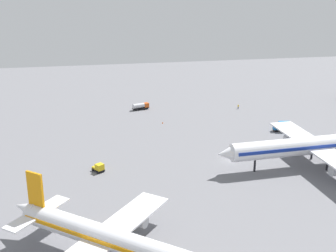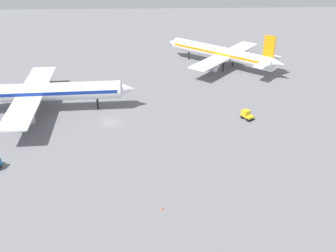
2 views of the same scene
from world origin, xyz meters
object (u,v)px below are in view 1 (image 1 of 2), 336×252
object	(u,v)px
airplane_taxiing	(110,239)
baggage_tug	(99,168)
airplane_at_gate	(311,145)
safety_cone_near_gate	(163,123)
ground_crew_worker	(238,106)
catering_truck	(282,126)
fuel_truck	(141,106)

from	to	relation	value
airplane_taxiing	baggage_tug	world-z (taller)	airplane_taxiing
airplane_at_gate	safety_cone_near_gate	distance (m)	54.40
airplane_at_gate	baggage_tug	xyz separation A→B (m)	(6.37, 56.58, -4.68)
ground_crew_worker	catering_truck	bearing A→B (deg)	173.78
airplane_at_gate	airplane_taxiing	world-z (taller)	airplane_at_gate
baggage_tug	safety_cone_near_gate	xyz separation A→B (m)	(36.42, -23.46, -0.86)
airplane_taxiing	fuel_truck	world-z (taller)	airplane_taxiing
airplane_taxiing	airplane_at_gate	bearing A→B (deg)	71.03
catering_truck	baggage_tug	distance (m)	64.57
fuel_truck	catering_truck	xyz separation A→B (m)	(-33.17, -42.84, 0.31)
airplane_taxiing	fuel_truck	distance (m)	96.97
baggage_tug	ground_crew_worker	bearing A→B (deg)	98.21
ground_crew_worker	airplane_at_gate	bearing A→B (deg)	163.36
airplane_at_gate	safety_cone_near_gate	xyz separation A→B (m)	(42.79, 33.13, -5.54)
airplane_at_gate	baggage_tug	bearing A→B (deg)	-9.72
ground_crew_worker	safety_cone_near_gate	size ratio (longest dim) A/B	2.78
airplane_at_gate	catering_truck	bearing A→B (deg)	-102.26
airplane_at_gate	airplane_taxiing	xyz separation A→B (m)	(-34.41, 56.18, -0.65)
airplane_taxiing	catering_truck	world-z (taller)	airplane_taxiing
fuel_truck	ground_crew_worker	size ratio (longest dim) A/B	3.94
catering_truck	baggage_tug	xyz separation A→B (m)	(-21.32, 60.95, -0.54)
airplane_taxiing	fuel_truck	xyz separation A→B (m)	(95.27, -17.71, -3.80)
ground_crew_worker	fuel_truck	bearing A→B (deg)	63.22
safety_cone_near_gate	airplane_at_gate	bearing A→B (deg)	-142.26
airplane_at_gate	fuel_truck	xyz separation A→B (m)	(60.85, 38.47, -4.45)
ground_crew_worker	safety_cone_near_gate	bearing A→B (deg)	93.29
baggage_tug	safety_cone_near_gate	bearing A→B (deg)	113.88
fuel_truck	baggage_tug	bearing A→B (deg)	-125.95
fuel_truck	baggage_tug	world-z (taller)	fuel_truck
fuel_truck	safety_cone_near_gate	world-z (taller)	fuel_truck
airplane_taxiing	ground_crew_worker	bearing A→B (deg)	98.14
fuel_truck	baggage_tug	distance (m)	57.41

